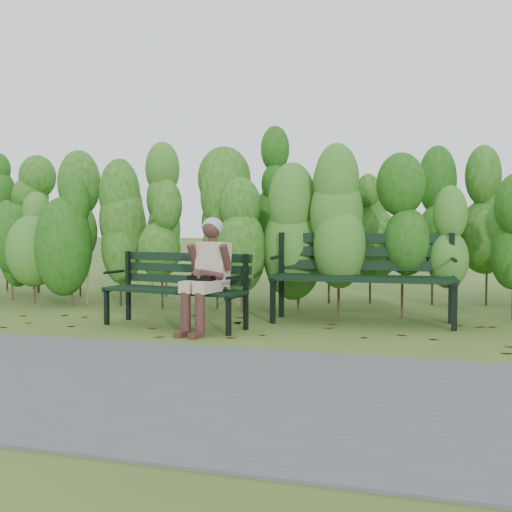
# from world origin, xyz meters

# --- Properties ---
(ground) EXTENTS (80.00, 80.00, 0.00)m
(ground) POSITION_xyz_m (0.00, 0.00, 0.00)
(ground) COLOR #325119
(footpath) EXTENTS (60.00, 2.50, 0.01)m
(footpath) POSITION_xyz_m (0.00, -2.20, 0.01)
(footpath) COLOR #474749
(footpath) RESTS_ON ground
(hedge_band) EXTENTS (11.04, 1.67, 2.42)m
(hedge_band) POSITION_xyz_m (0.00, 1.86, 1.26)
(hedge_band) COLOR #47381E
(hedge_band) RESTS_ON ground
(leaf_litter) EXTENTS (5.79, 2.13, 0.01)m
(leaf_litter) POSITION_xyz_m (-0.34, -0.03, 0.00)
(leaf_litter) COLOR brown
(leaf_litter) RESTS_ON ground
(bench_left) EXTENTS (1.64, 0.77, 0.79)m
(bench_left) POSITION_xyz_m (-0.77, 0.04, 0.46)
(bench_left) COLOR black
(bench_left) RESTS_ON ground
(bench_right) EXTENTS (2.02, 0.73, 1.00)m
(bench_right) POSITION_xyz_m (1.09, 0.87, 0.59)
(bench_right) COLOR black
(bench_right) RESTS_ON ground
(seated_woman) EXTENTS (0.49, 0.71, 1.16)m
(seated_woman) POSITION_xyz_m (-0.36, -0.19, 0.65)
(seated_woman) COLOR tan
(seated_woman) RESTS_ON ground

